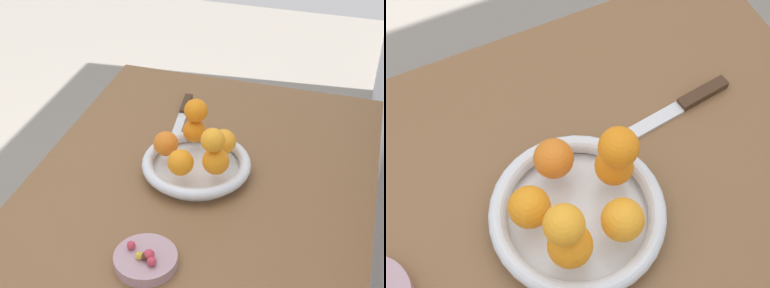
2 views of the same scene
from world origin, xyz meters
TOP-DOWN VIEW (x-y plane):
  - dining_table at (0.00, 0.00)m, footprint 1.10×0.76m
  - fruit_bowl at (-0.09, -0.02)m, footprint 0.25×0.25m
  - orange_0 at (-0.03, -0.04)m, footprint 0.06×0.06m
  - orange_1 at (-0.06, 0.04)m, footprint 0.06×0.06m
  - orange_2 at (-0.13, 0.03)m, footprint 0.06×0.06m
  - orange_3 at (-0.16, -0.04)m, footprint 0.05×0.05m
  - orange_4 at (-0.09, -0.09)m, footprint 0.06×0.06m
  - orange_5 at (-0.16, -0.04)m, footprint 0.05×0.05m
  - orange_6 at (-0.05, 0.03)m, footprint 0.05×0.05m
  - knife at (-0.31, -0.12)m, footprint 0.26×0.05m

SIDE VIEW (x-z plane):
  - dining_table at x=0.00m, z-range 0.28..1.02m
  - knife at x=-0.31m, z-range 0.74..0.75m
  - fruit_bowl at x=-0.09m, z-range 0.74..0.78m
  - orange_3 at x=-0.16m, z-range 0.78..0.83m
  - orange_4 at x=-0.09m, z-range 0.78..0.84m
  - orange_0 at x=-0.03m, z-range 0.78..0.84m
  - orange_2 at x=-0.13m, z-range 0.78..0.84m
  - orange_1 at x=-0.06m, z-range 0.78..0.84m
  - orange_5 at x=-0.16m, z-range 0.83..0.89m
  - orange_6 at x=-0.05m, z-range 0.84..0.89m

